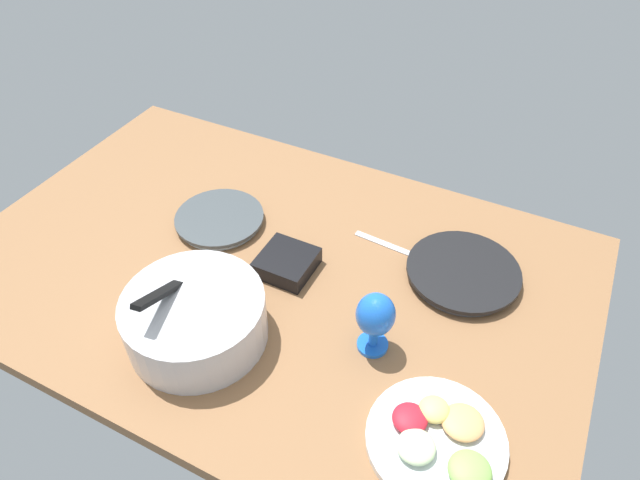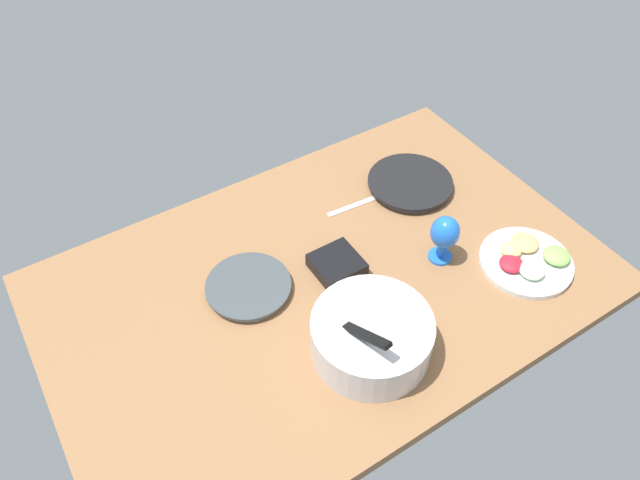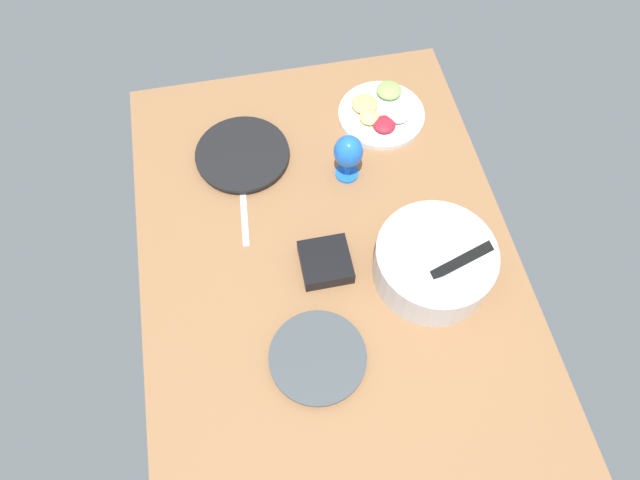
{
  "view_description": "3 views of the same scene",
  "coord_description": "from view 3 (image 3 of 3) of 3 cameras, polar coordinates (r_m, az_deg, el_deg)",
  "views": [
    {
      "loc": [
        -57.53,
        85.1,
        104.09
      ],
      "look_at": [
        -10.57,
        -8.18,
        7.09
      ],
      "focal_mm": 31.66,
      "sensor_mm": 36.0,
      "label": 1
    },
    {
      "loc": [
        61.08,
        92.85,
        136.63
      ],
      "look_at": [
        -3.28,
        -8.77,
        7.09
      ],
      "focal_mm": 33.76,
      "sensor_mm": 36.0,
      "label": 2
    },
    {
      "loc": [
        64.01,
        -16.65,
        140.7
      ],
      "look_at": [
        -8.91,
        -2.08,
        7.09
      ],
      "focal_mm": 32.05,
      "sensor_mm": 36.0,
      "label": 3
    }
  ],
  "objects": [
    {
      "name": "hurricane_glass_blue",
      "position": [
        1.65,
        2.84,
        8.66
      ],
      "size": [
        8.59,
        8.59,
        16.27
      ],
      "color": "blue",
      "rests_on": "ground_plane"
    },
    {
      "name": "square_bowl_black",
      "position": [
        1.55,
        0.56,
        -2.18
      ],
      "size": [
        13.47,
        13.47,
        4.6
      ],
      "color": "black",
      "rests_on": "ground_plane"
    },
    {
      "name": "dinner_plate_right",
      "position": [
        1.46,
        -0.23,
        -11.68
      ],
      "size": [
        24.65,
        24.65,
        2.6
      ],
      "color": "silver",
      "rests_on": "ground_plane"
    },
    {
      "name": "ground_plane",
      "position": [
        1.57,
        1.38,
        -4.27
      ],
      "size": [
        160.0,
        104.0,
        4.0
      ],
      "primitive_type": "cube",
      "color": "#8C603D"
    },
    {
      "name": "dinner_plate_left",
      "position": [
        1.77,
        -7.74,
        8.38
      ],
      "size": [
        28.52,
        28.52,
        2.99
      ],
      "color": "#4C4C51",
      "rests_on": "ground_plane"
    },
    {
      "name": "mixing_bowl",
      "position": [
        1.53,
        11.32,
        -2.17
      ],
      "size": [
        31.68,
        31.68,
        19.69
      ],
      "color": "silver",
      "rests_on": "ground_plane"
    },
    {
      "name": "fruit_platter",
      "position": [
        1.87,
        6.16,
        12.56
      ],
      "size": [
        27.52,
        27.52,
        4.81
      ],
      "color": "silver",
      "rests_on": "ground_plane"
    },
    {
      "name": "fork_by_left_plate",
      "position": [
        1.66,
        -7.54,
        2.12
      ],
      "size": [
        18.08,
        3.16,
        0.6
      ],
      "primitive_type": "cube",
      "rotation": [
        0.0,
        0.0,
        -0.08
      ],
      "color": "silver",
      "rests_on": "ground_plane"
    }
  ]
}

